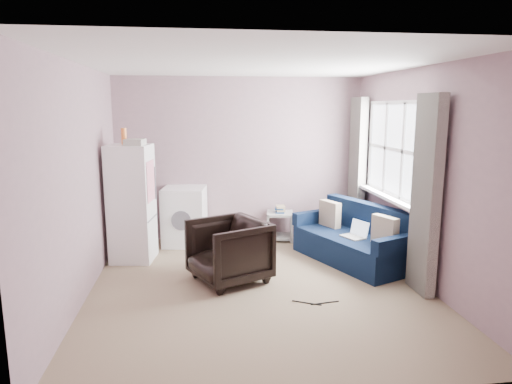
# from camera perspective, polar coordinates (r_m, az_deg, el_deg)

# --- Properties ---
(room) EXTENTS (3.84, 4.24, 2.54)m
(room) POSITION_cam_1_polar(r_m,az_deg,el_deg) (5.06, 0.53, 1.58)
(room) COLOR #89745A
(room) RESTS_ON ground
(armchair) EXTENTS (1.01, 1.04, 0.82)m
(armchair) POSITION_cam_1_polar(r_m,az_deg,el_deg) (5.43, -3.42, -6.97)
(armchair) COLOR black
(armchair) RESTS_ON ground
(fridge) EXTENTS (0.62, 0.61, 1.77)m
(fridge) POSITION_cam_1_polar(r_m,az_deg,el_deg) (6.30, -15.26, -1.27)
(fridge) COLOR white
(fridge) RESTS_ON ground
(washing_machine) EXTENTS (0.69, 0.69, 0.87)m
(washing_machine) POSITION_cam_1_polar(r_m,az_deg,el_deg) (6.93, -8.90, -2.82)
(washing_machine) COLOR white
(washing_machine) RESTS_ON ground
(side_table) EXTENTS (0.46, 0.46, 0.54)m
(side_table) POSITION_cam_1_polar(r_m,az_deg,el_deg) (7.12, 3.00, -3.99)
(side_table) COLOR #9B9A97
(side_table) RESTS_ON ground
(sofa) EXTENTS (1.38, 1.87, 0.76)m
(sofa) POSITION_cam_1_polar(r_m,az_deg,el_deg) (6.29, 12.28, -5.97)
(sofa) COLOR #0B1934
(sofa) RESTS_ON ground
(window_dressing) EXTENTS (0.17, 2.62, 2.18)m
(window_dressing) POSITION_cam_1_polar(r_m,az_deg,el_deg) (6.23, 15.92, 1.51)
(window_dressing) COLOR white
(window_dressing) RESTS_ON ground
(floor_cables) EXTENTS (0.49, 0.16, 0.01)m
(floor_cables) POSITION_cam_1_polar(r_m,az_deg,el_deg) (5.00, 7.48, -13.57)
(floor_cables) COLOR black
(floor_cables) RESTS_ON ground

